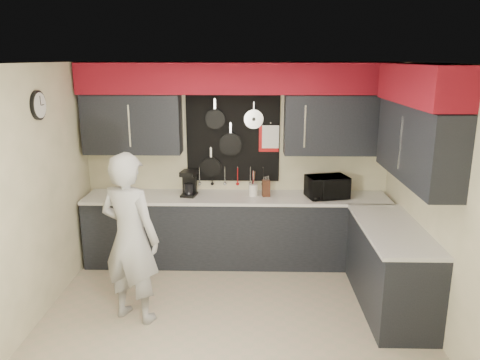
{
  "coord_description": "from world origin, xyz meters",
  "views": [
    {
      "loc": [
        0.19,
        -4.33,
        2.65
      ],
      "look_at": [
        0.07,
        0.5,
        1.38
      ],
      "focal_mm": 35.0,
      "sensor_mm": 36.0,
      "label": 1
    }
  ],
  "objects_px": {
    "utensil_crock": "(253,190)",
    "coffee_maker": "(189,182)",
    "microwave": "(327,187)",
    "knife_block": "(266,188)",
    "person": "(130,238)"
  },
  "relations": [
    {
      "from": "utensil_crock",
      "to": "coffee_maker",
      "type": "distance_m",
      "value": 0.83
    },
    {
      "from": "microwave",
      "to": "knife_block",
      "type": "bearing_deg",
      "value": 162.69
    },
    {
      "from": "knife_block",
      "to": "person",
      "type": "height_order",
      "value": "person"
    },
    {
      "from": "utensil_crock",
      "to": "person",
      "type": "xyz_separation_m",
      "value": [
        -1.24,
        -1.43,
        -0.11
      ]
    },
    {
      "from": "coffee_maker",
      "to": "knife_block",
      "type": "bearing_deg",
      "value": 9.51
    },
    {
      "from": "knife_block",
      "to": "microwave",
      "type": "bearing_deg",
      "value": -9.87
    },
    {
      "from": "coffee_maker",
      "to": "person",
      "type": "bearing_deg",
      "value": -95.81
    },
    {
      "from": "microwave",
      "to": "coffee_maker",
      "type": "bearing_deg",
      "value": 163.85
    },
    {
      "from": "coffee_maker",
      "to": "person",
      "type": "relative_size",
      "value": 0.19
    },
    {
      "from": "utensil_crock",
      "to": "knife_block",
      "type": "bearing_deg",
      "value": -7.98
    },
    {
      "from": "knife_block",
      "to": "utensil_crock",
      "type": "distance_m",
      "value": 0.17
    },
    {
      "from": "microwave",
      "to": "knife_block",
      "type": "height_order",
      "value": "microwave"
    },
    {
      "from": "microwave",
      "to": "knife_block",
      "type": "relative_size",
      "value": 2.37
    },
    {
      "from": "knife_block",
      "to": "coffee_maker",
      "type": "height_order",
      "value": "coffee_maker"
    },
    {
      "from": "microwave",
      "to": "coffee_maker",
      "type": "height_order",
      "value": "coffee_maker"
    }
  ]
}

